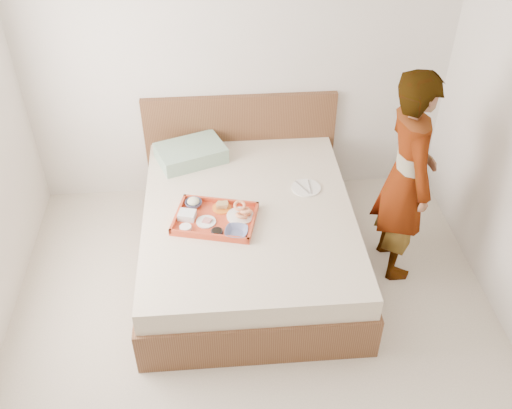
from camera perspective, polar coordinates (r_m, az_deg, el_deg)
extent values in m
cube|color=beige|center=(4.00, 0.29, -15.56)|extent=(3.50, 4.00, 0.01)
cube|color=silver|center=(4.74, -1.78, 14.55)|extent=(3.50, 0.01, 2.60)
cube|color=brown|center=(4.47, -0.74, -3.08)|extent=(1.65, 2.00, 0.53)
cube|color=brown|center=(5.11, -1.54, 5.95)|extent=(1.65, 0.06, 0.95)
cube|color=#98B797|center=(4.81, -6.45, 5.07)|extent=(0.63, 0.53, 0.13)
cube|color=#CA461E|center=(4.18, -4.05, -1.38)|extent=(0.66, 0.54, 0.05)
cylinder|color=white|center=(4.20, -1.57, -1.13)|extent=(0.24, 0.24, 0.01)
imported|color=navy|center=(4.05, -1.94, -2.73)|extent=(0.20, 0.20, 0.04)
cylinder|color=black|center=(4.06, -3.88, -2.75)|extent=(0.10, 0.10, 0.03)
cylinder|color=white|center=(4.16, -4.94, -1.71)|extent=(0.17, 0.17, 0.01)
cylinder|color=orange|center=(4.28, -3.39, -0.35)|extent=(0.17, 0.17, 0.01)
imported|color=navy|center=(4.31, -6.18, 0.09)|extent=(0.15, 0.15, 0.04)
cube|color=silver|center=(4.20, -6.81, -1.05)|extent=(0.14, 0.13, 0.05)
cylinder|color=white|center=(4.11, -6.97, -2.31)|extent=(0.10, 0.10, 0.03)
cylinder|color=white|center=(4.51, 4.96, 1.65)|extent=(0.26, 0.26, 0.01)
imported|color=silver|center=(4.24, 14.63, 2.60)|extent=(0.42, 0.62, 1.66)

